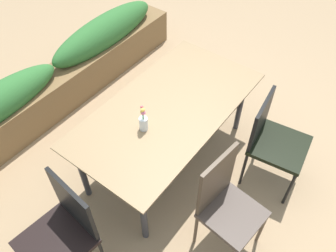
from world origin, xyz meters
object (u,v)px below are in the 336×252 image
chair_end_left (63,229)px  dining_table (168,112)px  chair_near_left (226,202)px  flower_vase (143,121)px  planter_box (58,79)px  chair_near_right (273,138)px

chair_end_left → dining_table: bearing=-83.6°
dining_table → chair_near_left: 0.96m
flower_vase → planter_box: flower_vase is taller
chair_end_left → flower_vase: bearing=-82.9°
chair_near_left → chair_end_left: (-0.89, 0.85, -0.04)m
dining_table → chair_end_left: size_ratio=1.97×
planter_box → flower_vase: bearing=-99.4°
dining_table → chair_near_right: bearing=-64.7°
dining_table → chair_end_left: 1.31m
flower_vase → planter_box: 1.59m
dining_table → chair_end_left: chair_end_left is taller
chair_near_left → planter_box: (0.33, 2.36, -0.21)m
dining_table → chair_near_left: bearing=-115.5°
chair_near_right → chair_end_left: size_ratio=0.99×
dining_table → chair_near_left: (-0.41, -0.86, -0.11)m
chair_near_right → chair_near_left: (-0.82, 0.00, 0.02)m
chair_near_right → chair_near_left: 0.82m
dining_table → chair_end_left: (-1.30, -0.01, -0.16)m
chair_near_right → chair_end_left: 1.91m
dining_table → flower_vase: size_ratio=7.23×
chair_near_right → flower_vase: flower_vase is taller
dining_table → planter_box: planter_box is taller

